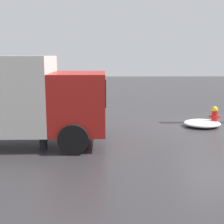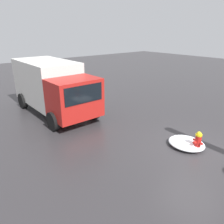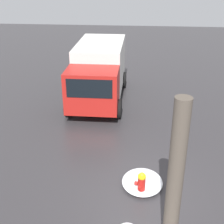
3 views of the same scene
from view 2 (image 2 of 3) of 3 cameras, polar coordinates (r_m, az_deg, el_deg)
name	(u,v)px [view 2 (image 2 of 3)]	position (r m, az deg, el deg)	size (l,w,h in m)	color
ground_plane	(196,151)	(9.25, 21.18, -9.48)	(60.00, 60.00, 0.00)	#333033
fire_hydrant	(198,141)	(9.05, 21.51, -7.14)	(0.44, 0.35, 0.83)	red
delivery_truck	(53,86)	(12.56, -15.26, 6.69)	(6.09, 2.60, 2.82)	red
pedestrian	(54,105)	(11.39, -14.94, 1.84)	(0.35, 0.35, 1.62)	#23232D
snow_pile_by_tree	(186,143)	(9.41, 18.85, -7.69)	(1.46, 1.30, 0.27)	white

